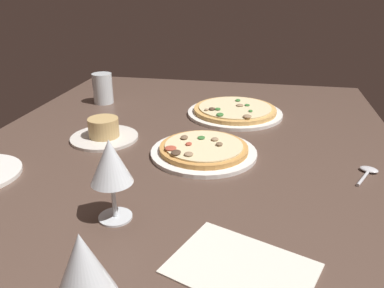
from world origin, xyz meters
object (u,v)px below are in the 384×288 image
(ramekin_on_saucer, at_px, (104,132))
(pizza_main, at_px, (203,150))
(wine_glass_far, at_px, (84,272))
(wine_glass_near, at_px, (111,164))
(water_glass, at_px, (103,90))
(spoon, at_px, (368,172))
(paper_menu, at_px, (241,268))
(pizza_side, at_px, (235,111))

(ramekin_on_saucer, bearing_deg, pizza_main, -99.78)
(wine_glass_far, height_order, wine_glass_near, wine_glass_far)
(pizza_main, xyz_separation_m, water_glass, (0.36, 0.41, 0.03))
(ramekin_on_saucer, height_order, wine_glass_near, wine_glass_near)
(pizza_main, distance_m, spoon, 0.38)
(ramekin_on_saucer, distance_m, wine_glass_near, 0.40)
(wine_glass_far, height_order, spoon, wine_glass_far)
(paper_menu, bearing_deg, water_glass, 56.57)
(wine_glass_far, relative_size, paper_menu, 0.77)
(ramekin_on_saucer, bearing_deg, water_glass, 22.87)
(wine_glass_far, relative_size, water_glass, 1.56)
(wine_glass_far, relative_size, spoon, 1.62)
(pizza_main, xyz_separation_m, spoon, (-0.03, -0.37, -0.01))
(wine_glass_far, bearing_deg, paper_menu, -44.81)
(spoon, bearing_deg, ramekin_on_saucer, 82.95)
(pizza_side, distance_m, spoon, 0.48)
(pizza_main, relative_size, wine_glass_far, 1.63)
(pizza_main, relative_size, ramekin_on_saucer, 1.44)
(ramekin_on_saucer, xyz_separation_m, wine_glass_near, (-0.35, -0.17, 0.09))
(pizza_side, height_order, ramekin_on_saucer, ramekin_on_saucer)
(pizza_side, relative_size, spoon, 3.03)
(pizza_main, xyz_separation_m, ramekin_on_saucer, (0.05, 0.28, 0.01))
(paper_menu, relative_size, spoon, 2.10)
(pizza_main, bearing_deg, wine_glass_far, 175.83)
(ramekin_on_saucer, bearing_deg, paper_menu, -137.82)
(paper_menu, distance_m, spoon, 0.44)
(ramekin_on_saucer, bearing_deg, pizza_side, -50.69)
(pizza_side, bearing_deg, paper_menu, -174.10)
(ramekin_on_saucer, relative_size, spoon, 1.83)
(spoon, bearing_deg, pizza_main, 84.99)
(paper_menu, bearing_deg, spoon, -13.62)
(pizza_side, xyz_separation_m, ramekin_on_saucer, (-0.27, 0.33, 0.01))
(wine_glass_far, bearing_deg, pizza_main, -4.17)
(pizza_main, distance_m, ramekin_on_saucer, 0.28)
(pizza_main, distance_m, water_glass, 0.54)
(wine_glass_near, bearing_deg, ramekin_on_saucer, 25.42)
(wine_glass_near, relative_size, spoon, 1.57)
(pizza_side, height_order, wine_glass_near, wine_glass_near)
(pizza_side, bearing_deg, ramekin_on_saucer, 129.31)
(pizza_main, relative_size, wine_glass_near, 1.69)
(water_glass, bearing_deg, ramekin_on_saucer, -157.13)
(spoon, bearing_deg, paper_menu, 145.03)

